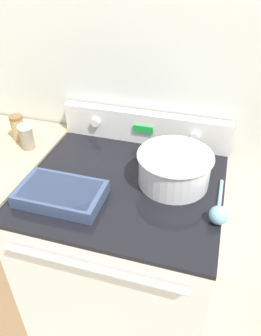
{
  "coord_description": "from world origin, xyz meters",
  "views": [
    {
      "loc": [
        0.31,
        -0.62,
        1.73
      ],
      "look_at": [
        0.02,
        0.36,
        0.99
      ],
      "focal_mm": 35.0,
      "sensor_mm": 36.0,
      "label": 1
    }
  ],
  "objects_px": {
    "mixing_bowl": "(174,167)",
    "spice_jar_white_cap": "(27,137)",
    "spice_jar_brown_cap": "(18,127)",
    "casserole_dish": "(61,193)",
    "ladle": "(219,213)"
  },
  "relations": [
    {
      "from": "mixing_bowl",
      "to": "spice_jar_brown_cap",
      "type": "height_order",
      "value": "mixing_bowl"
    },
    {
      "from": "spice_jar_white_cap",
      "to": "spice_jar_brown_cap",
      "type": "height_order",
      "value": "spice_jar_brown_cap"
    },
    {
      "from": "casserole_dish",
      "to": "spice_jar_brown_cap",
      "type": "distance_m",
      "value": 0.49
    },
    {
      "from": "casserole_dish",
      "to": "mixing_bowl",
      "type": "bearing_deg",
      "value": 29.82
    },
    {
      "from": "casserole_dish",
      "to": "spice_jar_brown_cap",
      "type": "relative_size",
      "value": 2.67
    },
    {
      "from": "ladle",
      "to": "spice_jar_white_cap",
      "type": "xyz_separation_m",
      "value": [
        -0.85,
        0.21,
        0.04
      ]
    },
    {
      "from": "mixing_bowl",
      "to": "spice_jar_brown_cap",
      "type": "bearing_deg",
      "value": 171.86
    },
    {
      "from": "mixing_bowl",
      "to": "spice_jar_brown_cap",
      "type": "relative_size",
      "value": 2.49
    },
    {
      "from": "spice_jar_white_cap",
      "to": "spice_jar_brown_cap",
      "type": "distance_m",
      "value": 0.1
    },
    {
      "from": "mixing_bowl",
      "to": "ladle",
      "type": "xyz_separation_m",
      "value": [
        0.19,
        -0.16,
        -0.05
      ]
    },
    {
      "from": "spice_jar_white_cap",
      "to": "casserole_dish",
      "type": "bearing_deg",
      "value": -42.44
    },
    {
      "from": "mixing_bowl",
      "to": "casserole_dish",
      "type": "bearing_deg",
      "value": -150.18
    },
    {
      "from": "casserole_dish",
      "to": "spice_jar_white_cap",
      "type": "relative_size",
      "value": 2.78
    },
    {
      "from": "casserole_dish",
      "to": "spice_jar_brown_cap",
      "type": "height_order",
      "value": "spice_jar_brown_cap"
    },
    {
      "from": "mixing_bowl",
      "to": "spice_jar_white_cap",
      "type": "xyz_separation_m",
      "value": [
        -0.67,
        0.05,
        -0.01
      ]
    }
  ]
}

